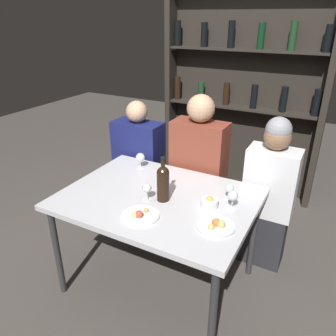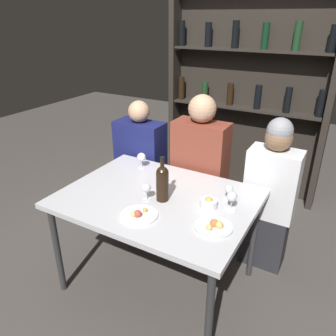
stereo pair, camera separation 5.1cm
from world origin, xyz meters
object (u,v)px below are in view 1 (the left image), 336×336
object	(u,v)px
wine_bottle	(163,182)
seated_person_center	(198,177)
wine_glass_2	(233,196)
snack_bowl	(210,202)
food_plate_0	(216,225)
wine_glass_3	(140,158)
seated_person_left	(139,170)
wine_glass_0	(229,189)
seated_person_right	(269,197)
wine_glass_1	(147,189)
food_plate_1	(140,215)

from	to	relation	value
wine_bottle	seated_person_center	size ratio (longest dim) A/B	0.23
wine_glass_2	seated_person_center	world-z (taller)	seated_person_center
snack_bowl	food_plate_0	bearing A→B (deg)	-58.70
wine_glass_3	seated_person_left	distance (m)	0.46
food_plate_0	seated_person_left	bearing A→B (deg)	143.13
wine_glass_0	seated_person_center	distance (m)	0.63
wine_glass_0	seated_person_right	world-z (taller)	seated_person_right
wine_glass_3	snack_bowl	size ratio (longest dim) A/B	1.11
wine_bottle	snack_bowl	distance (m)	0.32
seated_person_left	seated_person_right	world-z (taller)	seated_person_right
wine_glass_2	seated_person_right	world-z (taller)	seated_person_right
snack_bowl	seated_person_right	size ratio (longest dim) A/B	0.09
food_plate_0	wine_glass_1	bearing A→B (deg)	172.00
wine_glass_0	seated_person_right	bearing A→B (deg)	67.28
wine_bottle	wine_glass_3	xyz separation A→B (m)	(-0.40, 0.35, -0.05)
wine_glass_2	seated_person_center	size ratio (longest dim) A/B	0.10
seated_person_right	food_plate_1	bearing A→B (deg)	-123.22
wine_bottle	wine_glass_3	size ratio (longest dim) A/B	2.46
seated_person_center	wine_glass_1	bearing A→B (deg)	-94.83
seated_person_left	wine_glass_2	bearing A→B (deg)	-27.50
food_plate_1	seated_person_right	size ratio (longest dim) A/B	0.19
wine_bottle	wine_glass_0	bearing A→B (deg)	29.45
wine_glass_2	seated_person_left	distance (m)	1.21
wine_glass_0	wine_glass_1	world-z (taller)	wine_glass_1
wine_glass_3	seated_person_center	distance (m)	0.52
seated_person_left	seated_person_center	distance (m)	0.59
wine_glass_2	snack_bowl	size ratio (longest dim) A/B	1.16
food_plate_1	wine_bottle	bearing A→B (deg)	84.21
wine_glass_3	food_plate_1	size ratio (longest dim) A/B	0.54
wine_glass_2	food_plate_0	size ratio (longest dim) A/B	0.58
seated_person_center	wine_glass_0	bearing A→B (deg)	-47.18
wine_glass_2	seated_person_right	bearing A→B (deg)	77.10
wine_bottle	food_plate_1	xyz separation A→B (m)	(-0.02, -0.24, -0.12)
food_plate_0	snack_bowl	xyz separation A→B (m)	(-0.12, 0.19, 0.02)
wine_bottle	food_plate_1	size ratio (longest dim) A/B	1.32
snack_bowl	seated_person_left	xyz separation A→B (m)	(-0.91, 0.58, -0.22)
wine_glass_0	wine_glass_3	xyz separation A→B (m)	(-0.77, 0.14, 0.01)
wine_glass_0	food_plate_1	world-z (taller)	wine_glass_0
wine_glass_1	seated_person_center	distance (m)	0.73
wine_bottle	seated_person_center	bearing A→B (deg)	92.64
seated_person_left	seated_person_center	world-z (taller)	seated_person_center
wine_glass_3	food_plate_1	xyz separation A→B (m)	(0.37, -0.59, -0.07)
wine_glass_2	food_plate_1	world-z (taller)	wine_glass_2
wine_glass_3	seated_person_left	xyz separation A→B (m)	(-0.21, 0.30, -0.27)
food_plate_1	wine_glass_0	bearing A→B (deg)	48.56
seated_person_left	food_plate_1	bearing A→B (deg)	-56.34
seated_person_left	food_plate_0	bearing A→B (deg)	-36.87
wine_glass_2	food_plate_1	bearing A→B (deg)	-143.12
food_plate_1	seated_person_left	bearing A→B (deg)	123.66
seated_person_right	seated_person_left	bearing A→B (deg)	180.00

